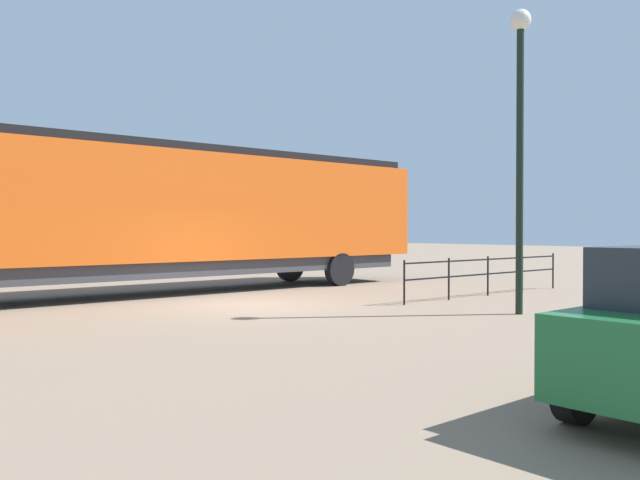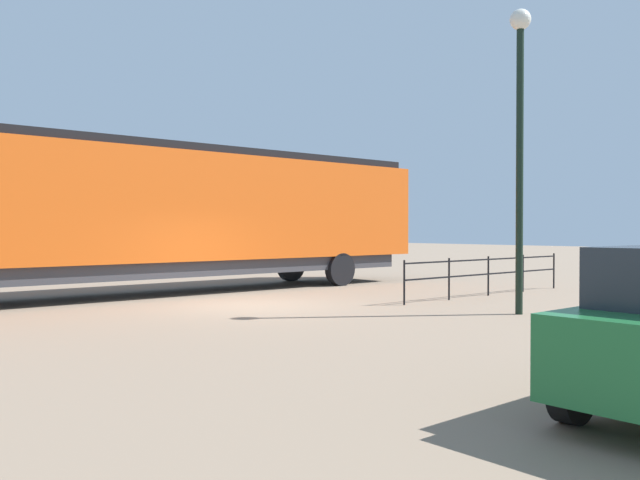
% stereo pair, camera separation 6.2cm
% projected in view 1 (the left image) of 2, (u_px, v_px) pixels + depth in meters
% --- Properties ---
extents(ground_plane, '(120.00, 120.00, 0.00)m').
position_uv_depth(ground_plane, '(252.00, 306.00, 16.42)').
color(ground_plane, '#84705B').
extents(locomotive, '(2.98, 18.10, 4.34)m').
position_uv_depth(locomotive, '(178.00, 211.00, 19.70)').
color(locomotive, '#D15114').
rests_on(locomotive, ground_plane).
extents(lamp_post, '(0.46, 0.46, 6.79)m').
position_uv_depth(lamp_post, '(520.00, 114.00, 14.70)').
color(lamp_post, black).
rests_on(lamp_post, ground_plane).
extents(platform_fence, '(0.05, 7.20, 1.13)m').
position_uv_depth(platform_fence, '(488.00, 270.00, 18.89)').
color(platform_fence, black).
rests_on(platform_fence, ground_plane).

